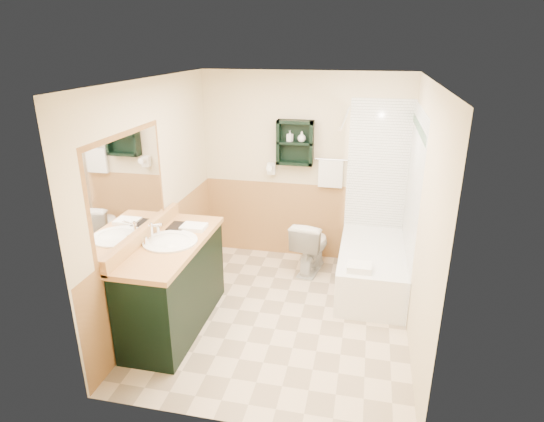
{
  "coord_description": "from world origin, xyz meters",
  "views": [
    {
      "loc": [
        0.78,
        -4.04,
        2.72
      ],
      "look_at": [
        -0.13,
        0.2,
        1.09
      ],
      "focal_mm": 30.0,
      "sensor_mm": 36.0,
      "label": 1
    }
  ],
  "objects_px": {
    "bathtub": "(371,268)",
    "hair_dryer": "(272,168)",
    "toilet": "(311,246)",
    "wall_shelf": "(295,143)",
    "soap_bottle_b": "(302,138)",
    "soap_bottle_a": "(290,139)",
    "vanity_book": "(169,216)",
    "vanity": "(174,285)"
  },
  "relations": [
    {
      "from": "toilet",
      "to": "soap_bottle_b",
      "type": "xyz_separation_m",
      "value": [
        -0.19,
        0.32,
        1.28
      ]
    },
    {
      "from": "soap_bottle_a",
      "to": "soap_bottle_b",
      "type": "relative_size",
      "value": 1.04
    },
    {
      "from": "vanity_book",
      "to": "soap_bottle_b",
      "type": "relative_size",
      "value": 1.83
    },
    {
      "from": "bathtub",
      "to": "soap_bottle_a",
      "type": "bearing_deg",
      "value": 151.64
    },
    {
      "from": "wall_shelf",
      "to": "vanity",
      "type": "distance_m",
      "value": 2.28
    },
    {
      "from": "wall_shelf",
      "to": "soap_bottle_a",
      "type": "bearing_deg",
      "value": -175.5
    },
    {
      "from": "vanity",
      "to": "soap_bottle_a",
      "type": "xyz_separation_m",
      "value": [
        0.83,
        1.79,
        1.13
      ]
    },
    {
      "from": "toilet",
      "to": "hair_dryer",
      "type": "bearing_deg",
      "value": -21.21
    },
    {
      "from": "bathtub",
      "to": "wall_shelf",
      "type": "bearing_deg",
      "value": 149.97
    },
    {
      "from": "vanity",
      "to": "bathtub",
      "type": "relative_size",
      "value": 0.98
    },
    {
      "from": "hair_dryer",
      "to": "soap_bottle_b",
      "type": "height_order",
      "value": "soap_bottle_b"
    },
    {
      "from": "wall_shelf",
      "to": "hair_dryer",
      "type": "distance_m",
      "value": 0.46
    },
    {
      "from": "vanity_book",
      "to": "toilet",
      "type": "bearing_deg",
      "value": 38.18
    },
    {
      "from": "bathtub",
      "to": "hair_dryer",
      "type": "bearing_deg",
      "value": 155.01
    },
    {
      "from": "wall_shelf",
      "to": "toilet",
      "type": "height_order",
      "value": "wall_shelf"
    },
    {
      "from": "soap_bottle_a",
      "to": "toilet",
      "type": "bearing_deg",
      "value": -43.04
    },
    {
      "from": "vanity",
      "to": "bathtub",
      "type": "distance_m",
      "value": 2.28
    },
    {
      "from": "vanity_book",
      "to": "soap_bottle_a",
      "type": "height_order",
      "value": "soap_bottle_a"
    },
    {
      "from": "hair_dryer",
      "to": "bathtub",
      "type": "xyz_separation_m",
      "value": [
        1.33,
        -0.62,
        -0.95
      ]
    },
    {
      "from": "vanity",
      "to": "soap_bottle_a",
      "type": "height_order",
      "value": "soap_bottle_a"
    },
    {
      "from": "vanity",
      "to": "toilet",
      "type": "xyz_separation_m",
      "value": [
        1.17,
        1.47,
        -0.13
      ]
    },
    {
      "from": "soap_bottle_b",
      "to": "wall_shelf",
      "type": "bearing_deg",
      "value": 176.55
    },
    {
      "from": "wall_shelf",
      "to": "hair_dryer",
      "type": "height_order",
      "value": "wall_shelf"
    },
    {
      "from": "hair_dryer",
      "to": "toilet",
      "type": "height_order",
      "value": "hair_dryer"
    },
    {
      "from": "vanity",
      "to": "vanity_book",
      "type": "height_order",
      "value": "vanity_book"
    },
    {
      "from": "vanity_book",
      "to": "soap_bottle_a",
      "type": "distance_m",
      "value": 1.83
    },
    {
      "from": "vanity",
      "to": "vanity_book",
      "type": "xyz_separation_m",
      "value": [
        -0.17,
        0.35,
        0.58
      ]
    },
    {
      "from": "wall_shelf",
      "to": "vanity_book",
      "type": "relative_size",
      "value": 2.34
    },
    {
      "from": "wall_shelf",
      "to": "soap_bottle_b",
      "type": "bearing_deg",
      "value": -3.45
    },
    {
      "from": "bathtub",
      "to": "vanity_book",
      "type": "distance_m",
      "value": 2.39
    },
    {
      "from": "wall_shelf",
      "to": "soap_bottle_a",
      "type": "xyz_separation_m",
      "value": [
        -0.06,
        -0.01,
        0.05
      ]
    },
    {
      "from": "bathtub",
      "to": "soap_bottle_b",
      "type": "height_order",
      "value": "soap_bottle_b"
    },
    {
      "from": "hair_dryer",
      "to": "bathtub",
      "type": "bearing_deg",
      "value": -24.99
    },
    {
      "from": "toilet",
      "to": "soap_bottle_a",
      "type": "relative_size",
      "value": 5.1
    },
    {
      "from": "vanity",
      "to": "hair_dryer",
      "type": "bearing_deg",
      "value": 71.89
    },
    {
      "from": "soap_bottle_b",
      "to": "vanity_book",
      "type": "bearing_deg",
      "value": -128.47
    },
    {
      "from": "vanity_book",
      "to": "hair_dryer",
      "type": "bearing_deg",
      "value": 60.75
    },
    {
      "from": "toilet",
      "to": "vanity_book",
      "type": "relative_size",
      "value": 2.89
    },
    {
      "from": "soap_bottle_b",
      "to": "bathtub",
      "type": "bearing_deg",
      "value": -31.94
    },
    {
      "from": "hair_dryer",
      "to": "soap_bottle_b",
      "type": "xyz_separation_m",
      "value": [
        0.38,
        -0.03,
        0.42
      ]
    },
    {
      "from": "toilet",
      "to": "soap_bottle_b",
      "type": "distance_m",
      "value": 1.33
    },
    {
      "from": "hair_dryer",
      "to": "vanity_book",
      "type": "relative_size",
      "value": 1.02
    }
  ]
}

